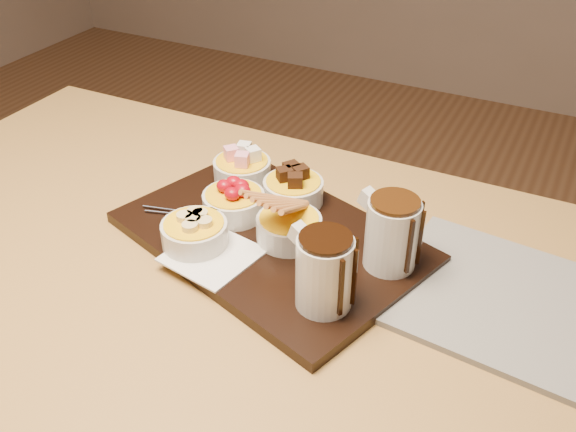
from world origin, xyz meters
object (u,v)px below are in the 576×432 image
at_px(serving_board, 271,238).
at_px(pitcher_dark_chocolate, 324,273).
at_px(dining_table, 189,294).
at_px(newspaper, 511,303).
at_px(bowl_strawberries, 234,204).
at_px(pitcher_milk_chocolate, 392,235).

relative_size(serving_board, pitcher_dark_chocolate, 4.42).
bearing_deg(serving_board, dining_table, -130.92).
relative_size(dining_table, newspaper, 3.57).
distance_m(dining_table, bowl_strawberries, 0.17).
relative_size(serving_board, pitcher_milk_chocolate, 4.42).
bearing_deg(newspaper, serving_board, -170.95).
bearing_deg(newspaper, pitcher_dark_chocolate, -144.30).
xyz_separation_m(pitcher_dark_chocolate, newspaper, (0.23, 0.13, -0.07)).
distance_m(dining_table, newspaper, 0.50).
bearing_deg(pitcher_milk_chocolate, serving_board, -158.20).
bearing_deg(bowl_strawberries, serving_board, -14.74).
height_order(bowl_strawberries, pitcher_milk_chocolate, pitcher_milk_chocolate).
bearing_deg(dining_table, newspaper, 10.71).
bearing_deg(pitcher_milk_chocolate, pitcher_dark_chocolate, -94.40).
distance_m(pitcher_dark_chocolate, pitcher_milk_chocolate, 0.13).
distance_m(bowl_strawberries, pitcher_dark_chocolate, 0.25).
xyz_separation_m(bowl_strawberries, pitcher_dark_chocolate, (0.22, -0.13, 0.03)).
height_order(dining_table, pitcher_milk_chocolate, pitcher_milk_chocolate).
relative_size(serving_board, newspaper, 1.37).
xyz_separation_m(serving_board, pitcher_milk_chocolate, (0.19, 0.01, 0.06)).
xyz_separation_m(pitcher_dark_chocolate, pitcher_milk_chocolate, (0.05, 0.12, 0.00)).
bearing_deg(bowl_strawberries, pitcher_dark_chocolate, -30.96).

